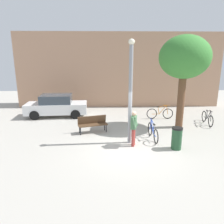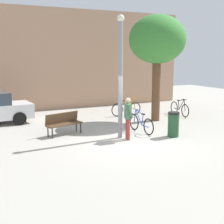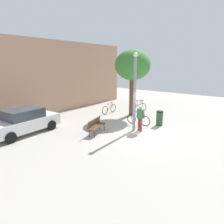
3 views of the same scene
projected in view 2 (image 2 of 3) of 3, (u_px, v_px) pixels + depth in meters
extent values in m
plane|color=#A8A399|center=(128.00, 142.00, 12.24)|extent=(36.00, 36.00, 0.00)
cube|color=tan|center=(56.00, 59.00, 20.15)|extent=(16.95, 2.00, 6.09)
cylinder|color=gray|center=(120.00, 81.00, 12.53)|extent=(0.18, 0.18, 4.57)
sphere|color=#F2EACC|center=(121.00, 18.00, 12.10)|extent=(0.28, 0.28, 0.28)
cylinder|color=#9E3833|center=(127.00, 128.00, 12.68)|extent=(0.14, 0.14, 0.85)
cylinder|color=#9E3833|center=(128.00, 130.00, 12.49)|extent=(0.14, 0.14, 0.85)
cube|color=#47704C|center=(128.00, 111.00, 12.46)|extent=(0.33, 0.45, 0.60)
sphere|color=tan|center=(128.00, 101.00, 12.39)|extent=(0.22, 0.22, 0.22)
cylinder|color=#47704C|center=(128.00, 109.00, 12.70)|extent=(0.25, 0.16, 0.55)
cylinder|color=#47704C|center=(130.00, 111.00, 12.22)|extent=(0.25, 0.16, 0.55)
cube|color=#513823|center=(65.00, 124.00, 13.33)|extent=(1.66, 0.90, 0.06)
cube|color=#513823|center=(62.00, 118.00, 13.42)|extent=(1.56, 0.60, 0.44)
cylinder|color=black|center=(81.00, 128.00, 13.74)|extent=(0.05, 0.05, 0.42)
cylinder|color=black|center=(52.00, 133.00, 12.77)|extent=(0.05, 0.05, 0.42)
cylinder|color=black|center=(76.00, 127.00, 13.97)|extent=(0.05, 0.05, 0.42)
cylinder|color=black|center=(48.00, 132.00, 13.00)|extent=(0.05, 0.05, 0.42)
cylinder|color=brown|center=(156.00, 90.00, 16.06)|extent=(0.42, 0.42, 3.09)
ellipsoid|color=#397F33|center=(157.00, 39.00, 15.62)|extent=(2.81, 2.81, 2.39)
torus|color=black|center=(185.00, 111.00, 17.13)|extent=(0.11, 0.71, 0.71)
torus|color=black|center=(174.00, 108.00, 18.14)|extent=(0.11, 0.71, 0.71)
cylinder|color=black|center=(182.00, 104.00, 17.42)|extent=(0.08, 0.50, 0.64)
cylinder|color=black|center=(181.00, 100.00, 17.42)|extent=(0.09, 0.58, 0.18)
cylinder|color=black|center=(179.00, 105.00, 17.69)|extent=(0.05, 0.14, 0.48)
cylinder|color=black|center=(177.00, 109.00, 17.92)|extent=(0.08, 0.50, 0.04)
cylinder|color=black|center=(185.00, 105.00, 17.14)|extent=(0.05, 0.17, 0.63)
cube|color=black|center=(178.00, 100.00, 17.69)|extent=(0.10, 0.21, 0.04)
cylinder|color=black|center=(184.00, 99.00, 17.15)|extent=(0.07, 0.44, 0.03)
torus|color=black|center=(135.00, 109.00, 17.83)|extent=(0.71, 0.06, 0.71)
torus|color=black|center=(117.00, 110.00, 17.37)|extent=(0.71, 0.06, 0.71)
cylinder|color=orange|center=(129.00, 104.00, 17.63)|extent=(0.50, 0.04, 0.64)
cylinder|color=orange|center=(129.00, 100.00, 17.56)|extent=(0.58, 0.04, 0.18)
cylinder|color=orange|center=(125.00, 106.00, 17.52)|extent=(0.14, 0.04, 0.48)
cylinder|color=orange|center=(121.00, 110.00, 17.48)|extent=(0.50, 0.04, 0.04)
cylinder|color=orange|center=(134.00, 104.00, 17.75)|extent=(0.17, 0.04, 0.63)
cube|color=black|center=(124.00, 101.00, 17.45)|extent=(0.20, 0.08, 0.04)
cylinder|color=orange|center=(133.00, 98.00, 17.67)|extent=(0.44, 0.04, 0.03)
torus|color=black|center=(134.00, 122.00, 14.24)|extent=(0.09, 0.71, 0.71)
torus|color=black|center=(149.00, 127.00, 13.30)|extent=(0.09, 0.71, 0.71)
cylinder|color=blue|center=(139.00, 117.00, 13.87)|extent=(0.07, 0.50, 0.64)
cylinder|color=blue|center=(139.00, 112.00, 13.79)|extent=(0.07, 0.58, 0.18)
cylinder|color=blue|center=(142.00, 120.00, 13.64)|extent=(0.04, 0.14, 0.48)
cylinder|color=blue|center=(145.00, 126.00, 13.51)|extent=(0.07, 0.50, 0.04)
cylinder|color=blue|center=(135.00, 116.00, 14.13)|extent=(0.05, 0.17, 0.63)
cube|color=black|center=(143.00, 114.00, 13.55)|extent=(0.09, 0.20, 0.04)
cylinder|color=blue|center=(136.00, 109.00, 14.02)|extent=(0.06, 0.44, 0.03)
cylinder|color=black|center=(12.00, 113.00, 16.56)|extent=(0.65, 0.27, 0.64)
cylinder|color=black|center=(19.00, 119.00, 15.20)|extent=(0.65, 0.27, 0.64)
cylinder|color=#234C2D|center=(173.00, 125.00, 13.03)|extent=(0.45, 0.45, 0.94)
cylinder|color=black|center=(174.00, 113.00, 12.94)|extent=(0.47, 0.47, 0.08)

